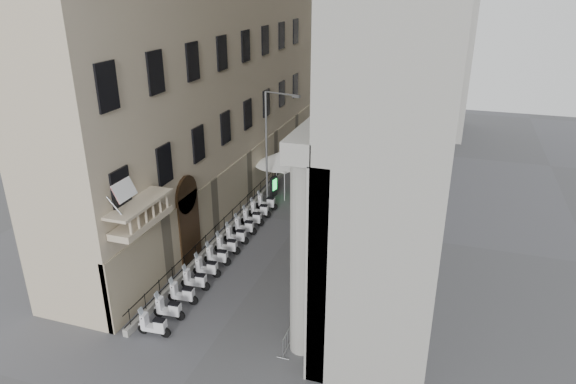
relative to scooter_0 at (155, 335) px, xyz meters
name	(u,v)px	position (x,y,z in m)	size (l,w,h in m)	color
iron_fence	(238,221)	(-1.30, 13.40, 0.00)	(0.30, 28.00, 1.40)	black
blue_awning	(371,195)	(7.15, 21.40, 0.00)	(1.60, 3.00, 3.00)	navy
flag	(142,327)	(-1.00, 0.40, 0.00)	(1.00, 1.40, 8.20)	#9E0C11
scooter_0	(155,335)	(0.00, 0.00, 0.00)	(0.56, 1.40, 1.50)	white
scooter_1	(170,318)	(0.00, 1.45, 0.00)	(0.56, 1.40, 1.50)	white
scooter_2	(184,303)	(0.00, 2.90, 0.00)	(0.56, 1.40, 1.50)	white
scooter_3	(196,289)	(0.00, 4.35, 0.00)	(0.56, 1.40, 1.50)	white
scooter_4	(208,276)	(0.00, 5.80, 0.00)	(0.56, 1.40, 1.50)	white
scooter_5	(218,264)	(0.00, 7.26, 0.00)	(0.56, 1.40, 1.50)	white
scooter_6	(228,253)	(0.00, 8.71, 0.00)	(0.56, 1.40, 1.50)	white
scooter_7	(237,243)	(0.00, 10.16, 0.00)	(0.56, 1.40, 1.50)	white
scooter_8	(245,234)	(0.00, 11.61, 0.00)	(0.56, 1.40, 1.50)	white
scooter_9	(253,225)	(0.00, 13.06, 0.00)	(0.56, 1.40, 1.50)	white
scooter_10	(260,217)	(0.00, 14.51, 0.00)	(0.56, 1.40, 1.50)	white
scooter_11	(267,209)	(0.00, 15.96, 0.00)	(0.56, 1.40, 1.50)	white
barrier_0	(291,343)	(6.60, 1.56, 0.00)	(0.60, 2.40, 1.10)	#ADB0B5
barrier_1	(305,314)	(6.60, 4.06, 0.00)	(0.60, 2.40, 1.10)	#ADB0B5
barrier_2	(318,289)	(6.60, 6.56, 0.00)	(0.60, 2.40, 1.10)	#ADB0B5
barrier_3	(328,267)	(6.60, 9.06, 0.00)	(0.60, 2.40, 1.10)	#ADB0B5
barrier_4	(337,249)	(6.60, 11.56, 0.00)	(0.60, 2.40, 1.10)	#ADB0B5
barrier_5	(345,232)	(6.60, 14.06, 0.00)	(0.60, 2.40, 1.10)	#ADB0B5
barrier_6	(353,218)	(6.60, 16.56, 0.00)	(0.60, 2.40, 1.10)	#ADB0B5
barrier_7	(359,205)	(6.60, 19.06, 0.00)	(0.60, 2.40, 1.10)	#ADB0B5
barrier_8	(365,193)	(6.60, 21.56, 0.00)	(0.60, 2.40, 1.10)	#ADB0B5
security_tent	(278,156)	(-0.60, 20.38, 2.87)	(4.23, 4.23, 3.43)	white
street_lamp	(271,140)	(0.17, 16.56, 5.43)	(2.89, 0.87, 9.03)	#989BA0
info_kiosk	(274,186)	(-0.40, 18.66, 0.84)	(0.40, 0.82, 1.66)	black
pedestrian_a	(336,172)	(3.68, 23.50, 0.87)	(0.64, 0.42, 1.74)	#0E1839
pedestrian_b	(369,162)	(6.00, 26.80, 0.99)	(0.96, 0.75, 1.98)	black
pedestrian_c	(333,170)	(3.34, 23.58, 1.01)	(0.99, 0.64, 2.02)	black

